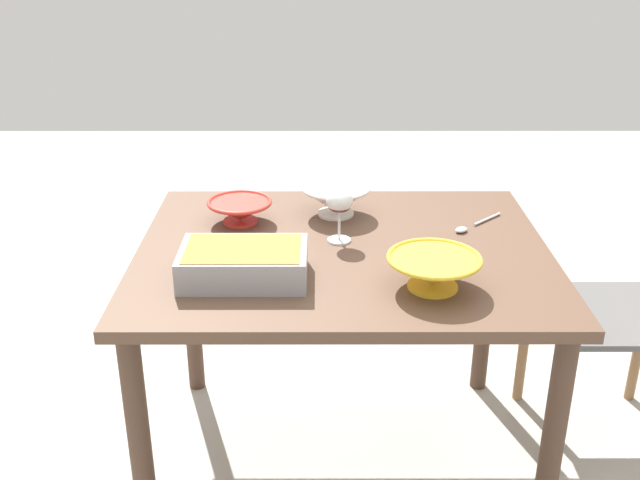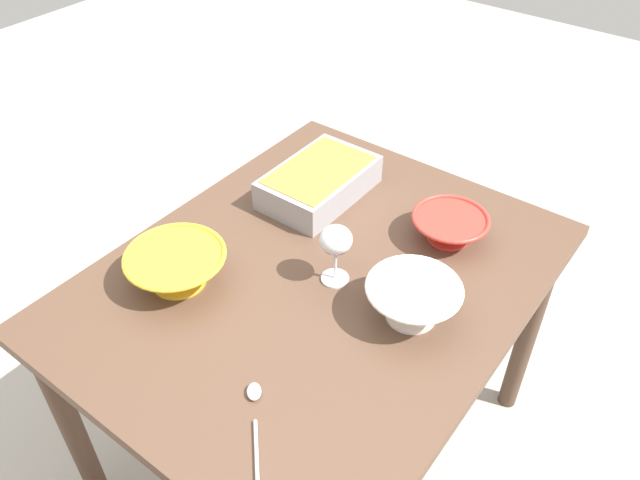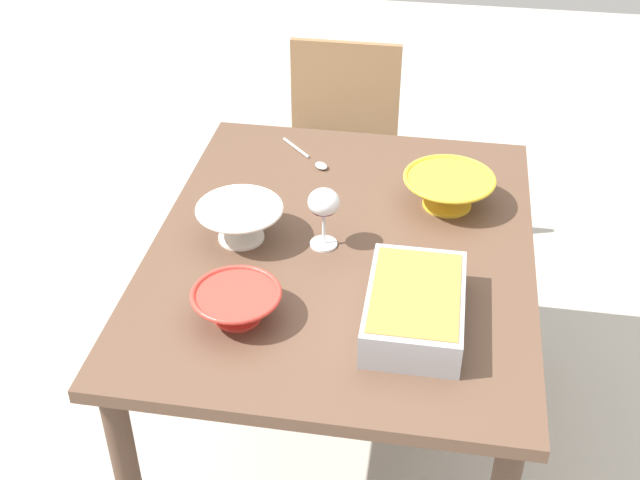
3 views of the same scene
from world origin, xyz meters
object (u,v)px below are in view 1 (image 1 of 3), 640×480
serving_spoon (470,226)px  small_bowl (240,210)px  casserole_dish (244,262)px  mixing_bowl (434,270)px  chair (636,309)px  serving_bowl (336,199)px  dining_table (343,278)px  wine_glass (339,204)px

serving_spoon → small_bowl: bearing=-3.9°
casserole_dish → mixing_bowl: 0.50m
casserole_dish → small_bowl: bearing=-83.1°
chair → small_bowl: chair is taller
serving_bowl → dining_table: bearing=93.7°
chair → wine_glass: size_ratio=5.33×
dining_table → small_bowl: size_ratio=5.86×
wine_glass → mixing_bowl: size_ratio=0.66×
dining_table → chair: (-0.95, -0.14, -0.18)m
chair → casserole_dish: 1.31m
dining_table → small_bowl: (0.32, -0.19, 0.14)m
casserole_dish → mixing_bowl: bearing=173.7°
mixing_bowl → small_bowl: mixing_bowl is taller
chair → dining_table: bearing=8.5°
dining_table → casserole_dish: 0.36m
wine_glass → casserole_dish: wine_glass is taller
casserole_dish → chair: bearing=-164.4°
wine_glass → serving_spoon: 0.43m
chair → serving_bowl: serving_bowl is taller
serving_bowl → serving_spoon: serving_bowl is taller
casserole_dish → serving_bowl: bearing=-119.0°
small_bowl → wine_glass: bearing=154.5°
wine_glass → casserole_dish: (0.26, 0.24, -0.07)m
casserole_dish → wine_glass: bearing=-136.6°
serving_bowl → chair: bearing=173.3°
dining_table → chair: bearing=-171.5°
chair → mixing_bowl: (0.73, 0.39, 0.33)m
dining_table → chair: size_ratio=1.38×
mixing_bowl → dining_table: bearing=-48.4°
chair → casserole_dish: (1.22, 0.34, 0.33)m
chair → casserole_dish: chair is taller
mixing_bowl → serving_spoon: mixing_bowl is taller
chair → serving_spoon: (0.56, 0.00, 0.29)m
casserole_dish → serving_spoon: bearing=-152.8°
mixing_bowl → serving_spoon: 0.43m
serving_spoon → dining_table: bearing=20.0°
chair → serving_spoon: size_ratio=4.88×
serving_spoon → wine_glass: bearing=13.4°
serving_bowl → serving_spoon: 0.43m
casserole_dish → serving_bowl: (-0.25, -0.45, 0.01)m
casserole_dish → small_bowl: size_ratio=1.64×
wine_glass → serving_bowl: (0.01, -0.21, -0.06)m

